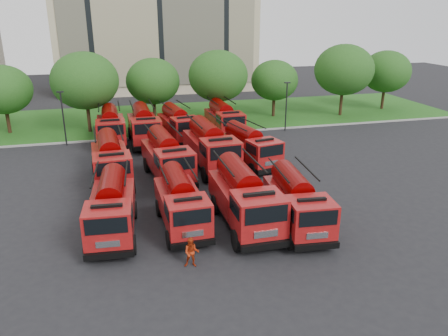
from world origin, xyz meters
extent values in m
plane|color=black|center=(0.00, 0.00, 0.00)|extent=(140.00, 140.00, 0.00)
cube|color=#1F5115|center=(0.00, 26.00, 0.06)|extent=(70.00, 16.00, 0.12)
cube|color=gray|center=(0.00, 17.90, 0.07)|extent=(70.00, 0.30, 0.14)
cube|color=beige|center=(2.00, 48.00, 12.50)|extent=(30.00, 14.00, 25.00)
cube|color=black|center=(2.00, 40.90, 12.50)|extent=(28.00, 0.15, 22.00)
cylinder|color=#382314|center=(-16.00, 23.00, 1.19)|extent=(0.36, 0.36, 2.38)
ellipsoid|color=#194213|center=(-16.00, 23.00, 4.56)|extent=(5.71, 5.71, 4.86)
cylinder|color=#382314|center=(-8.00, 21.50, 1.40)|extent=(0.36, 0.36, 2.80)
ellipsoid|color=#194213|center=(-8.00, 21.50, 5.36)|extent=(6.72, 6.72, 5.71)
cylinder|color=#382314|center=(-1.00, 24.00, 1.22)|extent=(0.36, 0.36, 2.45)
ellipsoid|color=#194213|center=(-1.00, 24.00, 4.69)|extent=(5.88, 5.88, 5.00)
cylinder|color=#382314|center=(6.00, 22.50, 1.36)|extent=(0.36, 0.36, 2.73)
ellipsoid|color=#194213|center=(6.00, 22.50, 5.23)|extent=(6.55, 6.55, 5.57)
cylinder|color=#382314|center=(13.00, 23.50, 1.14)|extent=(0.36, 0.36, 2.27)
ellipsoid|color=#194213|center=(13.00, 23.50, 4.36)|extent=(5.46, 5.46, 4.64)
cylinder|color=#382314|center=(21.00, 22.00, 1.43)|extent=(0.36, 0.36, 2.87)
ellipsoid|color=#194213|center=(21.00, 22.00, 5.49)|extent=(6.89, 6.89, 5.85)
cylinder|color=#382314|center=(28.00, 24.00, 1.26)|extent=(0.36, 0.36, 2.52)
ellipsoid|color=#194213|center=(28.00, 24.00, 4.82)|extent=(6.05, 6.05, 5.14)
cylinder|color=black|center=(-10.00, 17.20, 2.50)|extent=(0.14, 0.14, 5.00)
cube|color=black|center=(-10.00, 17.20, 5.05)|extent=(0.60, 0.25, 0.12)
cylinder|color=black|center=(12.00, 17.20, 2.50)|extent=(0.14, 0.14, 5.00)
cube|color=black|center=(12.00, 17.20, 5.05)|extent=(0.60, 0.25, 0.12)
cube|color=black|center=(-5.97, -1.63, 0.63)|extent=(2.74, 6.96, 0.29)
cube|color=black|center=(-6.23, -5.08, 0.58)|extent=(2.44, 0.42, 0.34)
cube|color=maroon|center=(-6.14, -3.96, 1.73)|extent=(2.54, 2.31, 1.90)
cube|color=black|center=(-6.22, -5.05, 2.17)|extent=(2.04, 0.20, 0.83)
cube|color=maroon|center=(-5.89, -0.56, 1.41)|extent=(2.71, 4.64, 1.27)
cylinder|color=#590101|center=(-5.89, -0.56, 2.45)|extent=(1.76, 4.19, 1.46)
cylinder|color=black|center=(-7.27, -4.07, 0.54)|extent=(0.42, 1.09, 1.07)
cylinder|color=black|center=(-5.04, -4.24, 0.54)|extent=(0.42, 1.09, 1.07)
cylinder|color=black|center=(-6.95, 0.20, 0.54)|extent=(0.42, 1.09, 1.07)
cylinder|color=black|center=(-4.72, 0.03, 0.54)|extent=(0.42, 1.09, 1.07)
cube|color=black|center=(-2.08, -1.67, 0.61)|extent=(2.33, 6.61, 0.28)
cube|color=black|center=(-1.99, -4.99, 0.56)|extent=(2.34, 0.30, 0.33)
cube|color=maroon|center=(-2.02, -3.91, 1.66)|extent=(2.35, 2.12, 1.82)
cube|color=black|center=(-1.99, -4.96, 2.08)|extent=(1.97, 0.10, 0.80)
cube|color=maroon|center=(-2.11, -0.64, 1.36)|extent=(2.41, 4.36, 1.22)
cylinder|color=#590101|center=(-2.11, -0.64, 2.35)|extent=(1.51, 3.97, 1.40)
cylinder|color=black|center=(-3.09, -4.13, 0.51)|extent=(0.36, 1.04, 1.03)
cylinder|color=black|center=(-0.94, -4.07, 0.51)|extent=(0.36, 1.04, 1.03)
cylinder|color=black|center=(-3.20, -0.01, 0.51)|extent=(0.36, 1.04, 1.03)
cylinder|color=black|center=(-1.05, 0.05, 0.51)|extent=(0.36, 1.04, 1.03)
cube|color=black|center=(1.51, -2.43, 0.69)|extent=(2.51, 7.48, 0.32)
cube|color=black|center=(1.54, -6.22, 0.64)|extent=(2.67, 0.29, 0.37)
cube|color=maroon|center=(1.53, -4.99, 1.89)|extent=(2.63, 2.37, 2.08)
cube|color=black|center=(1.54, -6.19, 2.37)|extent=(2.24, 0.07, 0.91)
cube|color=maroon|center=(1.50, -1.26, 1.55)|extent=(2.65, 4.93, 1.39)
cylinder|color=#590101|center=(1.50, -1.26, 2.68)|extent=(1.63, 4.49, 1.60)
cylinder|color=black|center=(0.30, -5.22, 0.59)|extent=(0.38, 1.18, 1.17)
cylinder|color=black|center=(2.76, -5.20, 0.59)|extent=(0.38, 1.18, 1.17)
cylinder|color=black|center=(0.27, -0.52, 0.59)|extent=(0.38, 1.18, 1.17)
cylinder|color=black|center=(2.72, -0.50, 0.59)|extent=(0.38, 1.18, 1.17)
cube|color=black|center=(4.39, -3.40, 0.62)|extent=(2.78, 6.88, 0.29)
cube|color=black|center=(4.10, -6.80, 0.58)|extent=(2.41, 0.45, 0.34)
cube|color=maroon|center=(4.19, -5.70, 1.70)|extent=(2.52, 2.31, 1.87)
cube|color=black|center=(4.10, -6.77, 2.13)|extent=(2.01, 0.22, 0.82)
cube|color=maroon|center=(4.48, -2.35, 1.39)|extent=(2.72, 4.60, 1.25)
cylinder|color=#590101|center=(4.48, -2.35, 2.41)|extent=(1.78, 4.14, 1.44)
cylinder|color=black|center=(3.08, -5.79, 0.53)|extent=(0.43, 1.08, 1.06)
cylinder|color=black|center=(5.27, -5.98, 0.53)|extent=(0.43, 1.08, 1.06)
cylinder|color=black|center=(3.44, -1.59, 0.53)|extent=(0.43, 1.08, 1.06)
cylinder|color=black|center=(5.64, -1.78, 0.53)|extent=(0.43, 1.08, 1.06)
cube|color=black|center=(-5.94, 6.52, 0.67)|extent=(2.74, 7.31, 0.31)
cube|color=black|center=(-5.74, 2.87, 0.62)|extent=(2.58, 0.39, 0.36)
cube|color=maroon|center=(-5.81, 4.06, 1.83)|extent=(2.64, 2.39, 2.01)
cube|color=black|center=(-5.75, 2.91, 2.29)|extent=(2.16, 0.16, 0.87)
cube|color=maroon|center=(-5.99, 7.65, 1.49)|extent=(2.77, 4.86, 1.34)
cylinder|color=#590101|center=(-5.99, 7.65, 2.58)|extent=(1.77, 4.40, 1.54)
cylinder|color=black|center=(-6.98, 3.79, 0.57)|extent=(0.42, 1.15, 1.13)
cylinder|color=black|center=(-4.61, 3.91, 0.57)|extent=(0.42, 1.15, 1.13)
cylinder|color=black|center=(-7.21, 8.31, 0.57)|extent=(0.42, 1.15, 1.13)
cylinder|color=black|center=(-4.85, 8.43, 0.57)|extent=(0.42, 1.15, 1.13)
cube|color=black|center=(-1.87, 6.34, 0.68)|extent=(3.15, 7.49, 0.31)
cube|color=black|center=(-1.47, 2.67, 0.62)|extent=(2.61, 0.53, 0.36)
cube|color=maroon|center=(-1.60, 3.86, 1.84)|extent=(2.78, 2.54, 2.03)
cube|color=black|center=(-1.48, 2.71, 2.31)|extent=(2.18, 0.28, 0.88)
cube|color=maroon|center=(-1.99, 7.48, 1.51)|extent=(3.04, 5.02, 1.35)
cylinder|color=#590101|center=(-1.99, 7.48, 2.61)|extent=(2.01, 4.51, 1.56)
cylinder|color=black|center=(-2.77, 3.53, 0.57)|extent=(0.48, 1.18, 1.14)
cylinder|color=black|center=(-0.39, 3.78, 0.57)|extent=(0.48, 1.18, 1.14)
cylinder|color=black|center=(-3.25, 8.08, 0.57)|extent=(0.48, 1.18, 1.14)
cylinder|color=black|center=(-0.88, 8.33, 0.57)|extent=(0.48, 1.18, 1.14)
cube|color=black|center=(1.78, 7.73, 0.72)|extent=(3.08, 7.88, 0.33)
cube|color=black|center=(2.06, 3.82, 0.66)|extent=(2.77, 0.47, 0.39)
cube|color=maroon|center=(1.97, 5.09, 1.96)|extent=(2.87, 2.61, 2.15)
cube|color=black|center=(2.06, 3.86, 2.45)|extent=(2.31, 0.22, 0.94)
cube|color=maroon|center=(1.69, 8.94, 1.60)|extent=(3.06, 5.25, 1.43)
cylinder|color=#590101|center=(1.69, 8.94, 2.77)|extent=(1.98, 4.74, 1.65)
cylinder|color=black|center=(0.72, 4.78, 0.61)|extent=(0.47, 1.24, 1.21)
cylinder|color=black|center=(3.25, 4.96, 0.61)|extent=(0.47, 1.24, 1.21)
cylinder|color=black|center=(0.37, 9.62, 0.61)|extent=(0.47, 1.24, 1.21)
cylinder|color=black|center=(2.90, 9.80, 0.61)|extent=(0.47, 1.24, 1.21)
cube|color=black|center=(5.05, 7.77, 0.62)|extent=(3.54, 6.99, 0.29)
cube|color=black|center=(5.76, 4.45, 0.57)|extent=(2.38, 0.73, 0.33)
cube|color=maroon|center=(5.53, 5.52, 1.69)|extent=(2.73, 2.54, 1.86)
cube|color=black|center=(5.76, 4.48, 2.12)|extent=(1.97, 0.47, 0.81)
cube|color=maroon|center=(4.84, 8.79, 1.38)|extent=(3.20, 4.78, 1.24)
cylinder|color=#590101|center=(4.84, 8.79, 2.40)|extent=(2.24, 4.22, 1.43)
cylinder|color=black|center=(4.50, 5.11, 0.53)|extent=(0.55, 1.10, 1.05)
cylinder|color=black|center=(6.65, 5.57, 0.53)|extent=(0.55, 1.10, 1.05)
cylinder|color=black|center=(3.62, 9.22, 0.53)|extent=(0.55, 1.10, 1.05)
cylinder|color=black|center=(5.77, 9.68, 0.53)|extent=(0.55, 1.10, 1.05)
cube|color=black|center=(-5.84, 16.59, 0.67)|extent=(2.41, 7.20, 0.31)
cube|color=black|center=(-5.81, 12.95, 0.62)|extent=(2.57, 0.27, 0.36)
cube|color=maroon|center=(-5.82, 14.13, 1.82)|extent=(2.53, 2.27, 2.00)
cube|color=black|center=(-5.81, 12.98, 2.28)|extent=(2.15, 0.07, 0.87)
cube|color=maroon|center=(-5.85, 17.72, 1.49)|extent=(2.55, 4.74, 1.33)
cylinder|color=#590101|center=(-5.85, 17.72, 2.58)|extent=(1.57, 4.32, 1.54)
cylinder|color=black|center=(-7.00, 13.92, 0.56)|extent=(0.37, 1.13, 1.13)
cylinder|color=black|center=(-4.64, 13.94, 0.56)|extent=(0.37, 1.13, 1.13)
cylinder|color=black|center=(-7.03, 18.43, 0.56)|extent=(0.37, 1.13, 1.13)
cylinder|color=black|center=(-4.67, 18.45, 0.56)|extent=(0.37, 1.13, 1.13)
cube|color=black|center=(-2.79, 16.11, 0.69)|extent=(2.57, 7.44, 0.32)
cube|color=black|center=(-2.72, 12.36, 0.63)|extent=(2.64, 0.32, 0.37)
cube|color=maroon|center=(-2.74, 13.57, 1.87)|extent=(2.63, 2.37, 2.06)
cube|color=black|center=(-2.72, 12.39, 2.35)|extent=(2.22, 0.10, 0.90)
cube|color=maroon|center=(-2.82, 17.27, 1.53)|extent=(2.68, 4.91, 1.37)
cylinder|color=#590101|center=(-2.82, 17.27, 2.65)|extent=(1.67, 4.46, 1.58)
cylinder|color=black|center=(-3.95, 13.34, 0.58)|extent=(0.39, 1.17, 1.16)
cylinder|color=black|center=(-1.53, 13.39, 0.58)|extent=(0.39, 1.17, 1.16)
cylinder|color=black|center=(-4.04, 17.98, 0.58)|extent=(0.39, 1.17, 1.16)
cylinder|color=black|center=(-1.62, 18.03, 0.58)|extent=(0.39, 1.17, 1.16)
cube|color=black|center=(0.51, 16.39, 0.64)|extent=(3.25, 7.17, 0.30)
cube|color=black|center=(1.02, 12.91, 0.59)|extent=(2.48, 0.60, 0.35)
cube|color=maroon|center=(0.86, 14.04, 1.75)|extent=(2.71, 2.50, 1.93)
cube|color=black|center=(1.02, 12.94, 2.20)|extent=(2.06, 0.35, 0.84)
cube|color=maroon|center=(0.36, 17.46, 1.43)|extent=(3.06, 4.85, 1.28)
cylinder|color=#590101|center=(0.36, 17.46, 2.48)|extent=(2.07, 4.32, 1.48)
cylinder|color=black|center=(-0.24, 13.68, 0.54)|extent=(0.50, 1.13, 1.09)
cylinder|color=black|center=(2.01, 14.01, 0.54)|extent=(0.50, 1.13, 1.09)
cylinder|color=black|center=(-0.87, 17.98, 0.54)|extent=(0.50, 1.13, 1.09)
cylinder|color=black|center=(1.38, 18.31, 0.54)|extent=(0.50, 1.13, 1.09)
cube|color=black|center=(5.31, 17.22, 0.65)|extent=(2.51, 7.06, 0.30)
cube|color=black|center=(5.41, 13.68, 0.60)|extent=(2.50, 0.33, 0.35)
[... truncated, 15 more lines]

